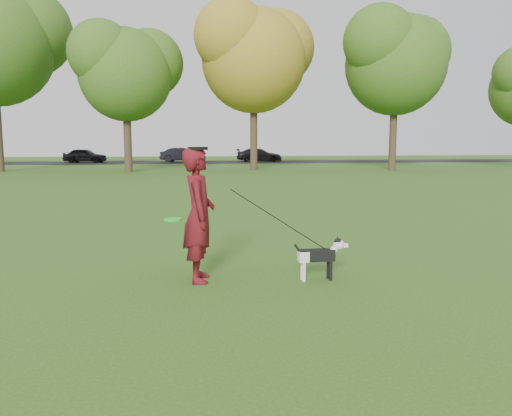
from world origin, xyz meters
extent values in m
plane|color=#285116|center=(0.00, 0.00, 0.00)|extent=(120.00, 120.00, 0.00)
cube|color=black|center=(0.00, 40.00, 0.01)|extent=(120.00, 7.00, 0.02)
imported|color=#520B1B|center=(-0.46, 0.19, 0.88)|extent=(0.46, 0.67, 1.77)
cube|color=black|center=(1.09, -0.01, 0.34)|extent=(0.48, 0.15, 0.16)
cube|color=white|center=(0.90, -0.01, 0.33)|extent=(0.13, 0.15, 0.14)
cylinder|color=white|center=(0.90, -0.06, 0.13)|extent=(0.05, 0.05, 0.26)
cylinder|color=white|center=(0.90, 0.05, 0.13)|extent=(0.05, 0.05, 0.26)
cylinder|color=black|center=(1.27, -0.06, 0.13)|extent=(0.05, 0.05, 0.26)
cylinder|color=black|center=(1.27, 0.05, 0.13)|extent=(0.05, 0.05, 0.26)
cylinder|color=white|center=(1.30, -0.01, 0.38)|extent=(0.16, 0.10, 0.17)
sphere|color=white|center=(1.39, -0.01, 0.47)|extent=(0.15, 0.15, 0.15)
sphere|color=black|center=(1.38, -0.01, 0.50)|extent=(0.11, 0.11, 0.11)
cube|color=white|center=(1.47, -0.01, 0.46)|extent=(0.10, 0.06, 0.05)
sphere|color=black|center=(1.52, -0.01, 0.46)|extent=(0.03, 0.03, 0.03)
cone|color=black|center=(1.38, -0.04, 0.55)|extent=(0.05, 0.05, 0.06)
cone|color=black|center=(1.38, 0.03, 0.55)|extent=(0.05, 0.05, 0.06)
cylinder|color=black|center=(0.86, -0.01, 0.39)|extent=(0.16, 0.03, 0.22)
cylinder|color=black|center=(1.25, -0.01, 0.39)|extent=(0.10, 0.10, 0.02)
imported|color=black|center=(-9.27, 40.00, 0.65)|extent=(3.93, 2.20, 1.27)
imported|color=black|center=(-0.64, 40.00, 0.68)|extent=(4.23, 2.39, 1.32)
imported|color=black|center=(6.43, 40.00, 0.64)|extent=(4.44, 2.26, 1.23)
cylinder|color=#1EED27|center=(-0.80, 0.08, 0.85)|extent=(0.23, 0.23, 0.02)
cylinder|color=black|center=(-0.46, 0.19, 1.76)|extent=(0.26, 0.26, 0.04)
cylinder|color=#38281C|center=(-4.00, 25.50, 2.10)|extent=(0.48, 0.48, 4.20)
sphere|color=#426B1E|center=(-4.00, 25.50, 6.44)|extent=(5.60, 5.60, 5.60)
cylinder|color=#38281C|center=(4.00, 26.50, 2.52)|extent=(0.48, 0.48, 5.04)
sphere|color=#A58426|center=(4.00, 26.50, 7.73)|extent=(6.72, 6.72, 6.72)
cylinder|color=#38281C|center=(13.00, 25.00, 2.42)|extent=(0.48, 0.48, 4.83)
sphere|color=#426B1E|center=(13.00, 25.00, 7.41)|extent=(6.44, 6.44, 6.44)
camera|label=1|loc=(-0.66, -6.33, 1.84)|focal=35.00mm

